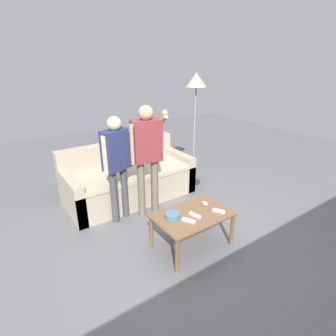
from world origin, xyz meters
TOP-DOWN VIEW (x-y plane):
  - ground_plane at (0.00, 0.00)m, footprint 12.00×12.00m
  - couch at (-0.05, 1.47)m, footprint 2.01×0.94m
  - coffee_table at (-0.01, -0.12)m, footprint 0.90×0.58m
  - snack_bowl at (-0.26, -0.05)m, footprint 0.17×0.17m
  - game_remote_nunchuk at (0.24, -0.05)m, footprint 0.06×0.09m
  - floor_lamp at (1.16, 1.28)m, footprint 0.33×0.33m
  - player_center at (-0.05, 0.82)m, footprint 0.47×0.37m
  - player_left at (-0.46, 0.92)m, footprint 0.48×0.31m
  - game_remote_wand_near at (-0.02, -0.17)m, footprint 0.07×0.16m
  - game_remote_wand_far at (-0.15, -0.22)m, footprint 0.11×0.16m
  - game_remote_wand_spare at (0.27, -0.26)m, footprint 0.11×0.15m

SIDE VIEW (x-z plane):
  - ground_plane at x=0.00m, z-range 0.00..0.00m
  - couch at x=-0.05m, z-range -0.13..0.74m
  - coffee_table at x=-0.01m, z-range 0.17..0.61m
  - game_remote_wand_far at x=-0.15m, z-range 0.45..0.48m
  - game_remote_wand_near at x=-0.02m, z-range 0.45..0.48m
  - game_remote_wand_spare at x=0.27m, z-range 0.45..0.48m
  - game_remote_nunchuk at x=0.24m, z-range 0.44..0.50m
  - snack_bowl at x=-0.26m, z-range 0.45..0.51m
  - player_left at x=-0.46m, z-range 0.19..1.67m
  - player_center at x=-0.05m, z-range 0.21..1.79m
  - floor_lamp at x=1.16m, z-range 0.70..2.63m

